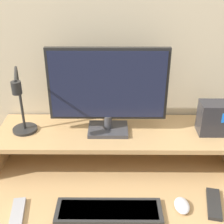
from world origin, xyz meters
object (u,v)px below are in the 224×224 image
monitor (108,89)px  keyboard (109,211)px  remote_secondary (214,204)px  mouse (182,205)px  desk_lamp (22,112)px  router_dock (212,118)px  remote_control (17,215)px

monitor → keyboard: 0.51m
remote_secondary → mouse: bearing=-173.0°
desk_lamp → mouse: size_ratio=3.40×
router_dock → keyboard: router_dock is taller
desk_lamp → remote_secondary: bearing=-17.7°
router_dock → mouse: (-0.17, -0.31, -0.23)m
router_dock → mouse: 0.42m
router_dock → keyboard: (-0.46, -0.34, -0.23)m
keyboard → desk_lamp: bearing=141.8°
monitor → router_dock: 0.49m
monitor → desk_lamp: (-0.38, -0.04, -0.09)m
remote_control → remote_secondary: bearing=4.7°
desk_lamp → remote_control: size_ratio=1.78×
router_dock → keyboard: size_ratio=0.36×
keyboard → remote_secondary: bearing=5.8°
mouse → remote_control: size_ratio=0.52×
monitor → remote_control: (-0.35, -0.37, -0.37)m
remote_secondary → keyboard: bearing=-174.2°
remote_control → remote_secondary: same height
remote_secondary → desk_lamp: bearing=162.3°
router_dock → remote_secondary: bearing=-97.3°
monitor → keyboard: monitor is taller
mouse → remote_secondary: size_ratio=0.53×
remote_control → remote_secondary: (0.78, 0.06, 0.00)m
keyboard → remote_secondary: keyboard is taller
desk_lamp → router_dock: 0.85m
desk_lamp → mouse: desk_lamp is taller
keyboard → mouse: (0.29, 0.03, 0.00)m
desk_lamp → remote_secondary: desk_lamp is taller
desk_lamp → keyboard: bearing=-38.2°
remote_control → monitor: bearing=46.6°
desk_lamp → remote_secondary: 0.89m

